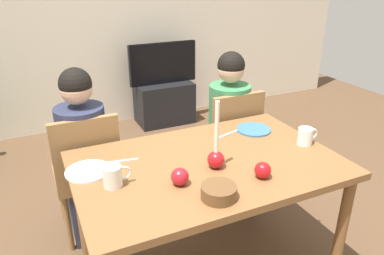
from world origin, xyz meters
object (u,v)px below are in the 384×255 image
candle_centerpiece (216,155)px  mug_right (306,136)px  bowl_walnuts (219,192)px  apple_by_left_plate (263,170)px  person_left_child (85,160)px  apple_near_candle (180,177)px  dining_table (207,175)px  chair_right (230,140)px  chair_left (87,170)px  plate_left (88,171)px  mug_left (113,176)px  tv (163,63)px  plate_right (254,129)px  tv_stand (164,103)px  person_right_child (228,131)px

candle_centerpiece → mug_right: size_ratio=2.76×
bowl_walnuts → apple_by_left_plate: (0.28, 0.06, 0.01)m
person_left_child → apple_near_candle: person_left_child is taller
dining_table → person_left_child: size_ratio=1.19×
dining_table → chair_right: chair_right is taller
dining_table → chair_left: size_ratio=1.56×
chair_right → plate_left: (-1.10, -0.45, 0.24)m
plate_left → dining_table: bearing=-14.8°
mug_left → tv: bearing=64.2°
plate_right → apple_near_candle: (-0.67, -0.38, 0.04)m
chair_right → candle_centerpiece: (-0.49, -0.68, 0.31)m
plate_left → tv_stand: bearing=60.6°
person_left_child → plate_right: (1.00, -0.40, 0.19)m
dining_table → chair_right: bearing=50.4°
candle_centerpiece → chair_left: bearing=129.6°
bowl_walnuts → apple_near_candle: bearing=123.6°
plate_right → apple_near_candle: 0.78m
tv → tv_stand: bearing=-90.0°
mug_left → plate_left: bearing=116.3°
dining_table → chair_right: 0.80m
person_right_child → plate_right: (-0.05, -0.40, 0.19)m
dining_table → candle_centerpiece: (0.01, -0.07, 0.16)m
dining_table → apple_near_candle: bearing=-147.4°
plate_right → person_right_child: bearing=82.5°
plate_left → mug_left: bearing=-63.7°
tv → plate_right: (-0.16, -2.06, 0.05)m
apple_near_candle → mug_left: bearing=157.3°
chair_left → apple_near_candle: (0.33, -0.75, 0.28)m
mug_left → bowl_walnuts: bearing=-36.1°
person_right_child → apple_near_candle: person_right_child is taller
dining_table → tv: bearing=75.1°
tv → candle_centerpiece: 2.45m
tv_stand → apple_by_left_plate: (-0.44, -2.55, 0.55)m
bowl_walnuts → mug_left: bearing=143.9°
person_right_child → candle_centerpiece: (-0.49, -0.71, 0.25)m
person_right_child → plate_right: 0.44m
chair_right → tv_stand: 1.72m
candle_centerpiece → plate_right: bearing=35.3°
person_left_child → chair_left: bearing=-90.0°
dining_table → apple_near_candle: size_ratio=16.22×
mug_right → candle_centerpiece: bearing=-177.9°
person_right_child → apple_by_left_plate: (-0.33, -0.89, 0.22)m
person_right_child → mug_right: 0.73m
dining_table → mug_left: size_ratio=10.18×
chair_left → tv: tv is taller
chair_left → chair_right: same height
chair_left → apple_near_candle: size_ratio=10.42×
tv → person_left_child: bearing=-124.9°
apple_near_candle → apple_by_left_plate: apple_near_candle is taller
candle_centerpiece → mug_right: (0.60, 0.02, -0.02)m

